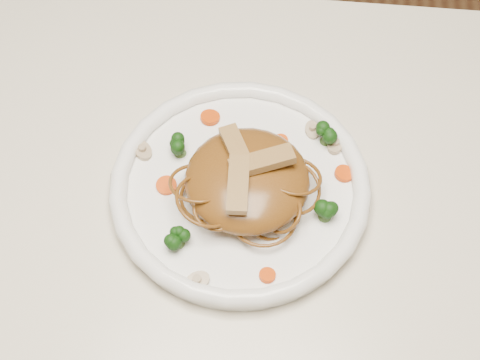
{
  "coord_description": "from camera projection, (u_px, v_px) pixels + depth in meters",
  "views": [
    {
      "loc": [
        0.06,
        -0.32,
        1.43
      ],
      "look_at": [
        0.02,
        0.09,
        0.78
      ],
      "focal_mm": 53.41,
      "sensor_mm": 36.0,
      "label": 1
    }
  ],
  "objects": [
    {
      "name": "table",
      "position": [
        214.0,
        299.0,
        0.83
      ],
      "size": [
        1.2,
        0.8,
        0.75
      ],
      "color": "beige",
      "rests_on": "ground"
    },
    {
      "name": "plate",
      "position": [
        240.0,
        191.0,
        0.79
      ],
      "size": [
        0.32,
        0.32,
        0.02
      ],
      "primitive_type": "cylinder",
      "rotation": [
        0.0,
        0.0,
        -0.15
      ],
      "color": "white",
      "rests_on": "table"
    },
    {
      "name": "noodle_mound",
      "position": [
        247.0,
        180.0,
        0.76
      ],
      "size": [
        0.17,
        0.17,
        0.04
      ],
      "primitive_type": "ellipsoid",
      "rotation": [
        0.0,
        0.0,
        -0.27
      ],
      "color": "brown",
      "rests_on": "plate"
    },
    {
      "name": "chicken_a",
      "position": [
        262.0,
        161.0,
        0.74
      ],
      "size": [
        0.07,
        0.05,
        0.01
      ],
      "primitive_type": "cube",
      "rotation": [
        0.0,
        0.0,
        0.38
      ],
      "color": "#A98550",
      "rests_on": "noodle_mound"
    },
    {
      "name": "chicken_b",
      "position": [
        237.0,
        149.0,
        0.75
      ],
      "size": [
        0.04,
        0.06,
        0.01
      ],
      "primitive_type": "cube",
      "rotation": [
        0.0,
        0.0,
        2.02
      ],
      "color": "#A98550",
      "rests_on": "noodle_mound"
    },
    {
      "name": "chicken_c",
      "position": [
        238.0,
        184.0,
        0.72
      ],
      "size": [
        0.02,
        0.07,
        0.01
      ],
      "primitive_type": "cube",
      "rotation": [
        0.0,
        0.0,
        4.76
      ],
      "color": "#A98550",
      "rests_on": "noodle_mound"
    },
    {
      "name": "broccoli_0",
      "position": [
        327.0,
        133.0,
        0.8
      ],
      "size": [
        0.03,
        0.03,
        0.03
      ],
      "primitive_type": null,
      "rotation": [
        0.0,
        0.0,
        0.04
      ],
      "color": "#133F0D",
      "rests_on": "plate"
    },
    {
      "name": "broccoli_1",
      "position": [
        179.0,
        145.0,
        0.79
      ],
      "size": [
        0.03,
        0.03,
        0.03
      ],
      "primitive_type": null,
      "rotation": [
        0.0,
        0.0,
        0.1
      ],
      "color": "#133F0D",
      "rests_on": "plate"
    },
    {
      "name": "broccoli_2",
      "position": [
        177.0,
        236.0,
        0.73
      ],
      "size": [
        0.03,
        0.03,
        0.03
      ],
      "primitive_type": null,
      "rotation": [
        0.0,
        0.0,
        -0.15
      ],
      "color": "#133F0D",
      "rests_on": "plate"
    },
    {
      "name": "broccoli_3",
      "position": [
        326.0,
        209.0,
        0.75
      ],
      "size": [
        0.03,
        0.03,
        0.03
      ],
      "primitive_type": null,
      "rotation": [
        0.0,
        0.0,
        -0.07
      ],
      "color": "#133F0D",
      "rests_on": "plate"
    },
    {
      "name": "carrot_0",
      "position": [
        281.0,
        141.0,
        0.81
      ],
      "size": [
        0.02,
        0.02,
        0.0
      ],
      "primitive_type": "cylinder",
      "rotation": [
        0.0,
        0.0,
        -0.16
      ],
      "color": "#E74708",
      "rests_on": "plate"
    },
    {
      "name": "carrot_1",
      "position": [
        166.0,
        185.0,
        0.78
      ],
      "size": [
        0.03,
        0.03,
        0.0
      ],
      "primitive_type": "cylinder",
      "rotation": [
        0.0,
        0.0,
        -0.38
      ],
      "color": "#E74708",
      "rests_on": "plate"
    },
    {
      "name": "carrot_2",
      "position": [
        344.0,
        174.0,
        0.79
      ],
      "size": [
        0.03,
        0.03,
        0.0
      ],
      "primitive_type": "cylinder",
      "rotation": [
        0.0,
        0.0,
        0.22
      ],
      "color": "#E74708",
      "rests_on": "plate"
    },
    {
      "name": "carrot_3",
      "position": [
        210.0,
        117.0,
        0.83
      ],
      "size": [
        0.03,
        0.03,
        0.0
      ],
      "primitive_type": "cylinder",
      "rotation": [
        0.0,
        0.0,
        0.34
      ],
      "color": "#E74708",
      "rests_on": "plate"
    },
    {
      "name": "carrot_4",
      "position": [
        267.0,
        275.0,
        0.72
      ],
      "size": [
        0.02,
        0.02,
        0.0
      ],
      "primitive_type": "cylinder",
      "rotation": [
        0.0,
        0.0,
        -0.43
      ],
      "color": "#E74708",
      "rests_on": "plate"
    },
    {
      "name": "mushroom_0",
      "position": [
        197.0,
        281.0,
        0.72
      ],
      "size": [
        0.04,
        0.04,
        0.01
      ],
      "primitive_type": "cylinder",
      "rotation": [
        0.0,
        0.0,
        0.58
      ],
      "color": "beige",
      "rests_on": "plate"
    },
    {
      "name": "mushroom_1",
      "position": [
        335.0,
        145.0,
        0.81
      ],
      "size": [
        0.03,
        0.03,
        0.01
      ],
      "primitive_type": "cylinder",
      "rotation": [
        0.0,
        0.0,
        1.36
      ],
      "color": "beige",
      "rests_on": "plate"
    },
    {
      "name": "mushroom_2",
      "position": [
        143.0,
        151.0,
        0.8
      ],
      "size": [
        0.04,
        0.04,
        0.01
      ],
      "primitive_type": "cylinder",
      "rotation": [
        0.0,
        0.0,
        -0.94
      ],
      "color": "beige",
      "rests_on": "plate"
    },
    {
      "name": "mushroom_3",
      "position": [
        312.0,
        130.0,
        0.82
      ],
      "size": [
        0.03,
        0.03,
        0.01
      ],
      "primitive_type": "cylinder",
      "rotation": [
        0.0,
        0.0,
        1.84
      ],
      "color": "beige",
      "rests_on": "plate"
    }
  ]
}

